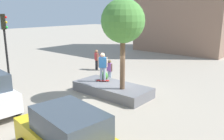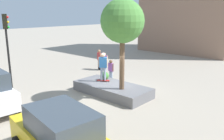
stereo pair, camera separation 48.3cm
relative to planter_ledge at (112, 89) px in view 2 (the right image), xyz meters
name	(u,v)px [view 2 (the right image)]	position (x,y,z in m)	size (l,w,h in m)	color
ground_plane	(115,92)	(0.04, -0.31, -0.30)	(120.00, 120.00, 0.00)	#9E9384
planter_ledge	(112,89)	(0.00, 0.00, 0.00)	(4.73, 2.12, 0.59)	slate
plaza_tree	(122,22)	(-0.96, 0.24, 4.02)	(2.35, 2.35, 4.94)	brown
boxwood_shrub	(105,76)	(1.00, -0.39, 0.57)	(0.55, 0.55, 0.55)	#3D7A33
skateboard	(103,80)	(0.86, -0.13, 0.35)	(0.77, 0.63, 0.07)	#A51E1E
skateboarder	(103,65)	(0.86, -0.13, 1.37)	(0.49, 0.44, 1.74)	#8C9EB7
sedan_parked	(60,137)	(-3.38, 6.15, 0.70)	(4.42, 2.44, 1.96)	gold
traffic_light_corner	(7,41)	(4.60, 3.98, 2.91)	(0.36, 0.37, 4.72)	black
bystander_watching	(105,60)	(4.45, -3.98, 0.58)	(0.40, 0.42, 1.52)	#8C9EB7
passerby_with_bag	(111,69)	(1.88, -1.96, 0.61)	(0.53, 0.24, 1.56)	#8C9EB7
pedestrian_crossing	(99,58)	(5.01, -3.90, 0.70)	(0.54, 0.37, 1.73)	black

